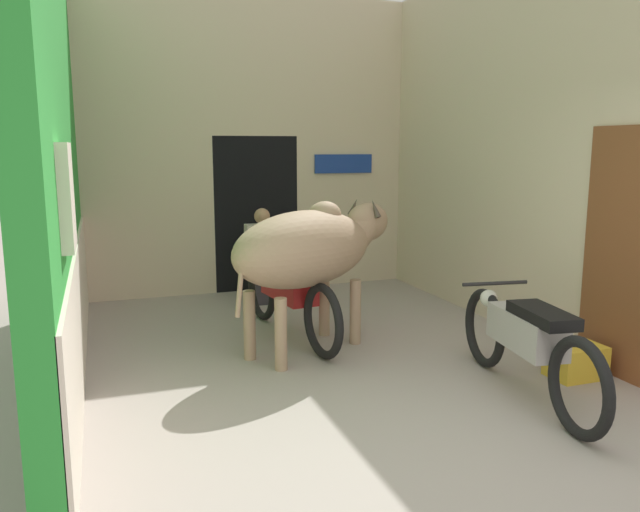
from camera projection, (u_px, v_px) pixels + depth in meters
name	position (u px, v px, depth m)	size (l,w,h in m)	color
ground_plane	(462.00, 477.00, 3.69)	(30.00, 30.00, 0.00)	#9E9389
wall_left_shopfront	(56.00, 153.00, 5.03)	(0.25, 5.19, 3.89)	green
wall_back_with_doorway	(249.00, 170.00, 8.47)	(4.30, 0.93, 3.89)	beige
wall_right_with_door	(522.00, 148.00, 6.46)	(0.22, 5.19, 3.89)	beige
cow	(312.00, 247.00, 5.87)	(2.05, 1.43, 1.42)	tan
motorcycle_near	(526.00, 340.00, 4.80)	(0.58, 2.10, 0.80)	black
motorcycle_far	(289.00, 292.00, 6.33)	(0.58, 2.18, 0.81)	black
shopkeeper_seated	(263.00, 254.00, 7.77)	(0.42, 0.33, 1.18)	#3D3842
plastic_stool	(285.00, 284.00, 7.91)	(0.37, 0.37, 0.38)	red
crate	(576.00, 361.00, 5.27)	(0.44, 0.32, 0.28)	gold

